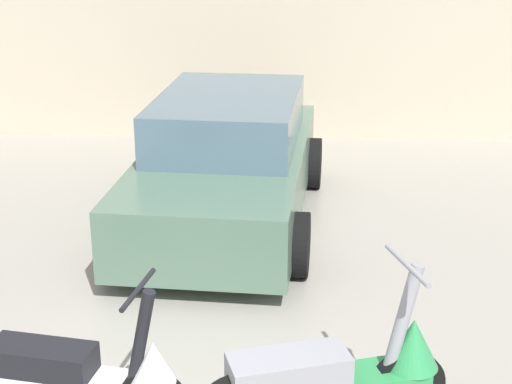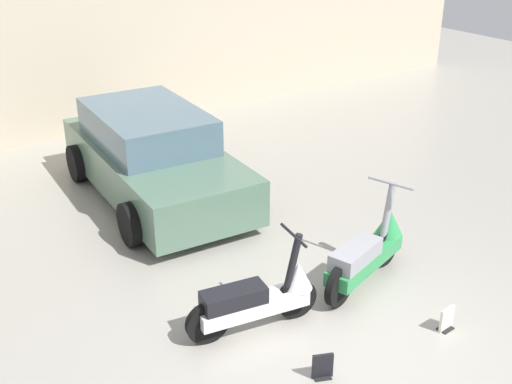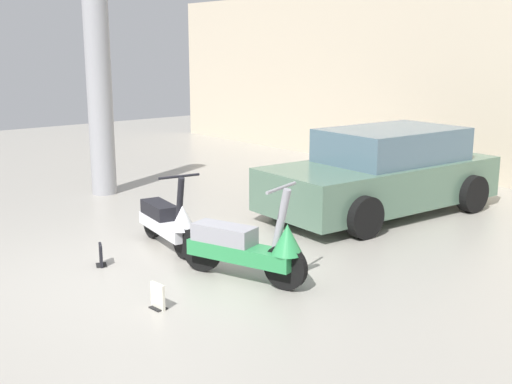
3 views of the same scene
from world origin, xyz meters
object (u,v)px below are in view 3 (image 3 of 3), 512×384
at_px(car_rear_left, 383,173).
at_px(scooter_front_right, 247,246).
at_px(placard_near_left_scooter, 101,256).
at_px(support_column_side, 99,86).
at_px(scooter_front_left, 168,221).
at_px(placard_near_right_scooter, 158,298).

bearing_deg(car_rear_left, scooter_front_right, 19.47).
bearing_deg(scooter_front_right, car_rear_left, 87.87).
relative_size(placard_near_left_scooter, support_column_side, 0.07).
distance_m(scooter_front_left, scooter_front_right, 1.55).
height_order(placard_near_left_scooter, support_column_side, support_column_side).
xyz_separation_m(placard_near_left_scooter, placard_near_right_scooter, (1.53, -0.16, 0.00)).
distance_m(scooter_front_left, support_column_side, 3.83).
height_order(scooter_front_left, placard_near_right_scooter, scooter_front_left).
xyz_separation_m(scooter_front_right, support_column_side, (-4.97, 0.83, 1.47)).
bearing_deg(placard_near_left_scooter, scooter_front_right, 33.66).
distance_m(car_rear_left, placard_near_left_scooter, 4.57).
xyz_separation_m(scooter_front_left, support_column_side, (-3.42, 0.86, 1.51)).
bearing_deg(scooter_front_right, placard_near_left_scooter, -164.11).
bearing_deg(placard_near_right_scooter, support_column_side, 158.31).
relative_size(car_rear_left, placard_near_right_scooter, 15.07).
distance_m(scooter_front_left, placard_near_left_scooter, 1.00).
relative_size(scooter_front_right, support_column_side, 0.41).
xyz_separation_m(scooter_front_left, car_rear_left, (0.56, 3.54, 0.26)).
relative_size(scooter_front_right, placard_near_right_scooter, 5.94).
relative_size(scooter_front_left, scooter_front_right, 0.94).
relative_size(scooter_front_left, car_rear_left, 0.37).
distance_m(scooter_front_right, support_column_side, 5.25).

